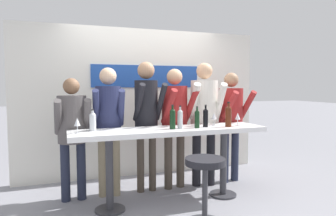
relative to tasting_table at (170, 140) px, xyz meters
The scene contains 19 objects.
ground_plane 0.81m from the tasting_table, behind, with size 40.00×40.00×0.00m, color gray.
back_wall 1.40m from the tasting_table, 89.97° to the left, with size 4.06×0.12×2.41m.
tasting_table is the anchor object (origin of this frame).
bar_stool 0.79m from the tasting_table, 79.15° to the right, with size 0.45×0.45×0.73m.
person_far_left 1.26m from the tasting_table, 157.49° to the left, with size 0.44×0.52×1.58m.
person_left 0.89m from the tasting_table, 145.44° to the left, with size 0.44×0.55×1.72m.
person_center_left 0.62m from the tasting_table, 109.60° to the left, with size 0.40×0.54×1.81m.
person_center 0.61m from the tasting_table, 63.51° to the left, with size 0.48×0.59×1.72m.
person_center_right 0.89m from the tasting_table, 33.33° to the left, with size 0.54×0.64×1.82m.
person_right 1.28m from the tasting_table, 22.74° to the left, with size 0.49×0.59×1.68m.
wine_bottle_0 0.98m from the tasting_table, behind, with size 0.08×0.08×0.26m.
wine_bottle_1 0.83m from the tasting_table, ahead, with size 0.08×0.08×0.33m.
wine_bottle_2 0.29m from the tasting_table, 82.54° to the right, with size 0.07×0.07×0.30m.
wine_bottle_3 0.44m from the tasting_table, 13.81° to the right, with size 0.06×0.06×0.28m.
wine_bottle_4 0.55m from the tasting_table, ahead, with size 0.07×0.07×0.29m.
wine_bottle_5 0.30m from the tasting_table, 16.72° to the right, with size 0.07×0.07×0.29m.
wine_glass_0 0.96m from the tasting_table, ahead, with size 0.07×0.07×0.18m.
wine_glass_1 0.70m from the tasting_table, ahead, with size 0.07×0.07×0.18m.
wine_glass_2 1.15m from the tasting_table, behind, with size 0.07×0.07×0.18m.
Camera 1 is at (-1.25, -3.50, 1.49)m, focal length 32.00 mm.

